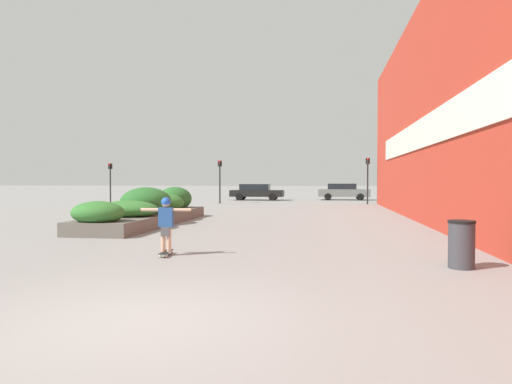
% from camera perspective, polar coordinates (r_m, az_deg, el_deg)
% --- Properties ---
extents(ground_plane, '(300.00, 300.00, 0.00)m').
position_cam_1_polar(ground_plane, '(6.11, -14.40, -15.35)').
color(ground_plane, gray).
extents(building_wall_right, '(0.67, 37.04, 9.28)m').
position_cam_1_polar(building_wall_right, '(17.63, 22.64, 10.68)').
color(building_wall_right, '#B23323').
rests_on(building_wall_right, ground_plane).
extents(planter_box, '(2.24, 9.30, 1.50)m').
position_cam_1_polar(planter_box, '(19.22, -13.23, -2.04)').
color(planter_box, '#605B54').
rests_on(planter_box, ground_plane).
extents(skateboard, '(0.24, 0.79, 0.10)m').
position_cam_1_polar(skateboard, '(10.98, -11.17, -7.44)').
color(skateboard, black).
rests_on(skateboard, ground_plane).
extents(skateboarder, '(1.19, 0.22, 1.27)m').
position_cam_1_polar(skateboarder, '(10.89, -11.19, -3.30)').
color(skateboarder, tan).
rests_on(skateboarder, skateboard).
extents(trash_bin, '(0.53, 0.53, 0.96)m').
position_cam_1_polar(trash_bin, '(10.07, 24.30, -5.98)').
color(trash_bin, '#38383D').
rests_on(trash_bin, ground_plane).
extents(car_leftmost, '(4.79, 1.90, 1.46)m').
position_cam_1_polar(car_leftmost, '(41.25, 0.06, 0.05)').
color(car_leftmost, black).
rests_on(car_leftmost, ground_plane).
extents(car_center_left, '(4.32, 1.99, 1.56)m').
position_cam_1_polar(car_center_left, '(43.66, 26.58, 0.05)').
color(car_center_left, black).
rests_on(car_center_left, ground_plane).
extents(car_center_right, '(4.61, 1.87, 1.50)m').
position_cam_1_polar(car_center_right, '(42.32, 10.85, 0.08)').
color(car_center_right, slate).
rests_on(car_center_right, ground_plane).
extents(traffic_light_left, '(0.28, 0.30, 3.31)m').
position_cam_1_polar(traffic_light_left, '(35.30, -4.55, 2.25)').
color(traffic_light_left, black).
rests_on(traffic_light_left, ground_plane).
extents(traffic_light_right, '(0.28, 0.30, 3.46)m').
position_cam_1_polar(traffic_light_right, '(34.98, 13.79, 2.36)').
color(traffic_light_right, black).
rests_on(traffic_light_right, ground_plane).
extents(traffic_light_far_left, '(0.28, 0.30, 3.17)m').
position_cam_1_polar(traffic_light_far_left, '(39.02, -17.77, 1.97)').
color(traffic_light_far_left, black).
rests_on(traffic_light_far_left, ground_plane).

